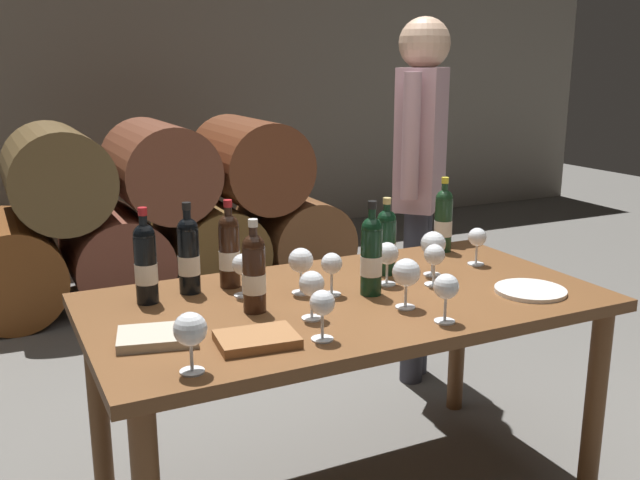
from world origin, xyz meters
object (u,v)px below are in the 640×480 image
object	(u,v)px
wine_bottle_5	(254,272)
sommelier_presenting	(420,168)
wine_bottle_6	(443,220)
wine_bottle_0	(386,241)
wine_glass_0	(312,285)
leather_ledger	(158,337)
wine_bottle_3	(146,262)
wine_glass_5	(387,255)
wine_glass_10	(190,331)
tasting_notebook	(257,339)
wine_glass_6	(434,256)
wine_bottle_1	(371,255)
wine_glass_3	(477,239)
wine_glass_7	(446,288)
dining_table	(346,322)
wine_glass_9	(406,274)
serving_plate	(530,290)
wine_glass_2	(301,262)
wine_glass_4	(433,245)
wine_glass_1	(332,265)
wine_bottle_2	(189,254)
wine_bottle_4	(229,250)
wine_glass_8	(322,305)
wine_glass_11	(243,266)

from	to	relation	value
wine_bottle_5	sommelier_presenting	size ratio (longest dim) A/B	0.17
wine_bottle_6	sommelier_presenting	world-z (taller)	sommelier_presenting
wine_bottle_0	wine_glass_0	world-z (taller)	wine_bottle_0
leather_ledger	wine_bottle_3	bearing A→B (deg)	94.79
wine_bottle_6	wine_glass_5	world-z (taller)	wine_bottle_6
wine_glass_10	tasting_notebook	size ratio (longest dim) A/B	0.73
wine_bottle_5	wine_glass_6	xyz separation A→B (m)	(0.66, -0.02, -0.02)
wine_bottle_1	wine_glass_6	world-z (taller)	wine_bottle_1
sommelier_presenting	tasting_notebook	bearing A→B (deg)	-140.18
wine_glass_3	wine_glass_7	distance (m)	0.66
dining_table	wine_glass_9	bearing A→B (deg)	-56.78
tasting_notebook	serving_plate	size ratio (longest dim) A/B	0.92
wine_glass_2	wine_glass_6	distance (m)	0.47
dining_table	wine_glass_7	bearing A→B (deg)	-65.49
wine_glass_2	wine_glass_4	size ratio (longest dim) A/B	0.96
wine_glass_1	wine_glass_3	bearing A→B (deg)	7.05
wine_bottle_0	wine_bottle_1	bearing A→B (deg)	-132.77
wine_bottle_2	wine_glass_9	distance (m)	0.73
wine_glass_1	serving_plate	distance (m)	0.68
tasting_notebook	dining_table	bearing A→B (deg)	36.71
dining_table	wine_glass_10	size ratio (longest dim) A/B	10.64
wine_bottle_5	wine_glass_2	bearing A→B (deg)	25.79
wine_bottle_4	wine_glass_5	distance (m)	0.55
wine_bottle_2	wine_glass_2	world-z (taller)	wine_bottle_2
wine_bottle_2	wine_glass_6	bearing A→B (deg)	-20.50
wine_bottle_2	wine_glass_4	world-z (taller)	wine_bottle_2
wine_glass_2	wine_glass_4	distance (m)	0.52
leather_ledger	sommelier_presenting	distance (m)	1.70
wine_glass_5	wine_glass_6	distance (m)	0.16
wine_glass_0	wine_glass_6	world-z (taller)	wine_glass_0
wine_glass_2	wine_glass_8	world-z (taller)	wine_glass_2
wine_glass_1	wine_glass_10	bearing A→B (deg)	-146.65
wine_glass_4	wine_glass_5	distance (m)	0.21
wine_bottle_2	wine_glass_7	bearing A→B (deg)	-45.09
wine_bottle_3	wine_glass_7	size ratio (longest dim) A/B	2.09
wine_glass_11	serving_plate	xyz separation A→B (m)	(0.89, -0.39, -0.10)
wine_glass_4	leather_ledger	xyz separation A→B (m)	(-1.06, -0.19, -0.10)
wine_bottle_6	wine_glass_8	world-z (taller)	wine_bottle_6
wine_glass_10	wine_glass_11	distance (m)	0.60
wine_bottle_6	wine_glass_6	xyz separation A→B (m)	(-0.30, -0.37, -0.03)
wine_glass_6	wine_bottle_3	bearing A→B (deg)	164.84
wine_bottle_6	wine_glass_2	xyz separation A→B (m)	(-0.76, -0.25, -0.02)
wine_bottle_2	leather_ledger	world-z (taller)	wine_bottle_2
wine_glass_7	wine_glass_8	size ratio (longest dim) A/B	1.03
dining_table	wine_glass_10	bearing A→B (deg)	-150.75
wine_bottle_2	wine_glass_0	size ratio (longest dim) A/B	2.05
wine_bottle_0	wine_glass_9	distance (m)	0.38
wine_glass_2	serving_plate	size ratio (longest dim) A/B	0.66
wine_glass_3	wine_glass_11	xyz separation A→B (m)	(-0.94, 0.04, 0.00)
wine_glass_4	wine_glass_11	world-z (taller)	wine_glass_4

